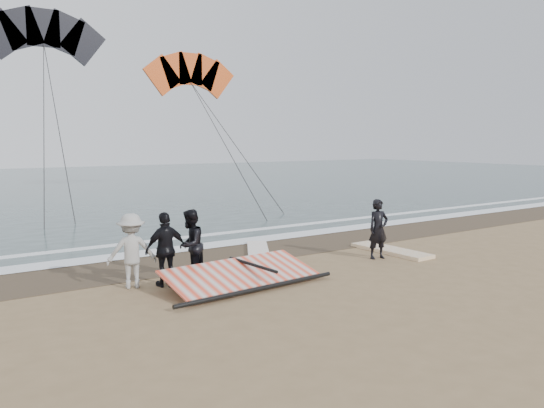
{
  "coord_description": "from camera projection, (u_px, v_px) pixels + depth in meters",
  "views": [
    {
      "loc": [
        -8.91,
        -8.86,
        3.32
      ],
      "look_at": [
        -0.93,
        3.0,
        1.6
      ],
      "focal_mm": 35.0,
      "sensor_mm": 36.0,
      "label": 1
    }
  ],
  "objects": [
    {
      "name": "sail_rig",
      "position": [
        236.0,
        276.0,
        12.25
      ],
      "size": [
        4.19,
        1.98,
        0.49
      ],
      "color": "black",
      "rests_on": "ground"
    },
    {
      "name": "wet_sand",
      "position": [
        270.0,
        248.0,
        16.34
      ],
      "size": [
        120.0,
        2.8,
        0.01
      ],
      "primitive_type": "cube",
      "color": "#4C3D2B",
      "rests_on": "ground"
    },
    {
      "name": "man_main",
      "position": [
        378.0,
        229.0,
        14.89
      ],
      "size": [
        0.68,
        0.51,
        1.69
      ],
      "primitive_type": "imported",
      "rotation": [
        0.0,
        0.0,
        -0.18
      ],
      "color": "black",
      "rests_on": "ground"
    },
    {
      "name": "sea",
      "position": [
        60.0,
        185.0,
        39.81
      ],
      "size": [
        120.0,
        54.0,
        0.02
      ],
      "primitive_type": "cube",
      "color": "#233838",
      "rests_on": "ground"
    },
    {
      "name": "kite_red",
      "position": [
        191.0,
        78.0,
        33.67
      ],
      "size": [
        6.89,
        6.91,
        15.58
      ],
      "color": "#EA551B",
      "rests_on": "ground"
    },
    {
      "name": "foam_far",
      "position": [
        222.0,
        233.0,
        18.89
      ],
      "size": [
        120.0,
        0.45,
        0.01
      ],
      "primitive_type": "cube",
      "color": "white",
      "rests_on": "sea"
    },
    {
      "name": "board_cream",
      "position": [
        258.0,
        249.0,
        15.98
      ],
      "size": [
        1.69,
        2.29,
        0.1
      ],
      "primitive_type": "cube",
      "rotation": [
        0.0,
        0.0,
        -0.53
      ],
      "color": "white",
      "rests_on": "ground"
    },
    {
      "name": "foam_near",
      "position": [
        246.0,
        241.0,
        17.49
      ],
      "size": [
        120.0,
        0.9,
        0.01
      ],
      "primitive_type": "cube",
      "color": "white",
      "rests_on": "sea"
    },
    {
      "name": "board_white",
      "position": [
        391.0,
        250.0,
        15.82
      ],
      "size": [
        0.81,
        2.67,
        0.11
      ],
      "primitive_type": "cube",
      "rotation": [
        0.0,
        0.0,
        0.03
      ],
      "color": "white",
      "rests_on": "ground"
    },
    {
      "name": "ground",
      "position": [
        374.0,
        280.0,
        12.63
      ],
      "size": [
        120.0,
        120.0,
        0.0
      ],
      "primitive_type": "plane",
      "color": "#8C704C",
      "rests_on": "ground"
    },
    {
      "name": "trio_cluster",
      "position": [
        160.0,
        248.0,
        12.19
      ],
      "size": [
        2.53,
        1.07,
        1.71
      ],
      "color": "black",
      "rests_on": "ground"
    },
    {
      "name": "kite_dark",
      "position": [
        43.0,
        38.0,
        28.34
      ],
      "size": [
        7.39,
        5.3,
        13.58
      ],
      "color": "black",
      "rests_on": "ground"
    }
  ]
}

